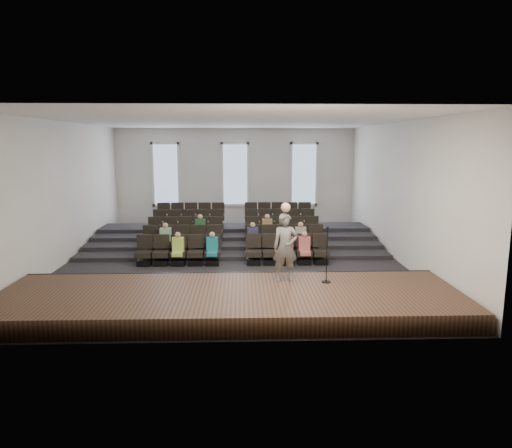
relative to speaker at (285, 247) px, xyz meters
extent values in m
plane|color=black|center=(-1.50, 4.14, -1.43)|extent=(14.00, 14.00, 0.00)
cube|color=white|center=(-1.50, 4.14, 3.58)|extent=(12.00, 14.00, 0.02)
cube|color=white|center=(-1.50, 11.16, 1.07)|extent=(12.00, 0.04, 5.00)
cube|color=white|center=(-1.50, -2.88, 1.07)|extent=(12.00, 0.04, 5.00)
cube|color=white|center=(-7.52, 4.14, 1.07)|extent=(0.04, 14.00, 5.00)
cube|color=white|center=(4.52, 4.14, 1.07)|extent=(0.04, 14.00, 5.00)
cube|color=#4F3022|center=(-1.50, -0.96, -1.18)|extent=(11.80, 3.60, 0.50)
cube|color=black|center=(-1.50, 0.81, -1.18)|extent=(11.80, 0.06, 0.52)
cube|color=black|center=(-1.50, 6.46, -1.36)|extent=(11.80, 4.80, 0.15)
cube|color=black|center=(-1.50, 6.99, -1.28)|extent=(11.80, 3.75, 0.30)
cube|color=black|center=(-1.50, 7.51, -1.21)|extent=(11.80, 2.70, 0.45)
cube|color=black|center=(-1.50, 8.04, -1.13)|extent=(11.80, 1.65, 0.60)
cube|color=black|center=(-4.63, 3.54, -1.33)|extent=(0.47, 0.43, 0.20)
cube|color=black|center=(-4.63, 3.54, -1.02)|extent=(0.55, 0.50, 0.19)
cube|color=black|center=(-4.63, 3.75, -0.61)|extent=(0.55, 0.08, 0.50)
cube|color=black|center=(-4.03, 3.54, -1.33)|extent=(0.47, 0.43, 0.20)
cube|color=black|center=(-4.03, 3.54, -1.02)|extent=(0.55, 0.50, 0.19)
cube|color=black|center=(-4.03, 3.75, -0.61)|extent=(0.55, 0.08, 0.50)
cube|color=black|center=(-3.43, 3.54, -1.33)|extent=(0.47, 0.43, 0.20)
cube|color=black|center=(-3.43, 3.54, -1.02)|extent=(0.55, 0.50, 0.19)
cube|color=black|center=(-3.43, 3.75, -0.61)|extent=(0.55, 0.08, 0.50)
cube|color=black|center=(-2.83, 3.54, -1.33)|extent=(0.47, 0.43, 0.20)
cube|color=black|center=(-2.83, 3.54, -1.02)|extent=(0.55, 0.50, 0.19)
cube|color=black|center=(-2.83, 3.75, -0.61)|extent=(0.55, 0.08, 0.50)
cube|color=black|center=(-2.23, 3.54, -1.33)|extent=(0.47, 0.43, 0.20)
cube|color=black|center=(-2.23, 3.54, -1.02)|extent=(0.55, 0.50, 0.19)
cube|color=black|center=(-2.23, 3.75, -0.61)|extent=(0.55, 0.08, 0.50)
cube|color=black|center=(-0.78, 3.54, -1.33)|extent=(0.47, 0.43, 0.20)
cube|color=black|center=(-0.78, 3.54, -1.02)|extent=(0.55, 0.50, 0.19)
cube|color=black|center=(-0.78, 3.75, -0.61)|extent=(0.55, 0.08, 0.50)
cube|color=black|center=(-0.18, 3.54, -1.33)|extent=(0.47, 0.43, 0.20)
cube|color=black|center=(-0.18, 3.54, -1.02)|extent=(0.55, 0.50, 0.19)
cube|color=black|center=(-0.18, 3.75, -0.61)|extent=(0.55, 0.08, 0.50)
cube|color=black|center=(0.42, 3.54, -1.33)|extent=(0.47, 0.43, 0.20)
cube|color=black|center=(0.42, 3.54, -1.02)|extent=(0.55, 0.50, 0.19)
cube|color=black|center=(0.42, 3.75, -0.61)|extent=(0.55, 0.08, 0.50)
cube|color=black|center=(1.02, 3.54, -1.33)|extent=(0.47, 0.43, 0.20)
cube|color=black|center=(1.02, 3.54, -1.02)|extent=(0.55, 0.50, 0.19)
cube|color=black|center=(1.02, 3.75, -0.61)|extent=(0.55, 0.08, 0.50)
cube|color=black|center=(1.62, 3.54, -1.33)|extent=(0.47, 0.43, 0.20)
cube|color=black|center=(1.62, 3.54, -1.02)|extent=(0.55, 0.50, 0.19)
cube|color=black|center=(1.62, 3.75, -0.61)|extent=(0.55, 0.08, 0.50)
cube|color=black|center=(-4.63, 4.59, -1.18)|extent=(0.47, 0.43, 0.20)
cube|color=black|center=(-4.63, 4.59, -0.87)|extent=(0.55, 0.50, 0.19)
cube|color=black|center=(-4.63, 4.80, -0.46)|extent=(0.55, 0.08, 0.50)
cube|color=black|center=(-4.03, 4.59, -1.18)|extent=(0.47, 0.43, 0.20)
cube|color=black|center=(-4.03, 4.59, -0.87)|extent=(0.55, 0.50, 0.19)
cube|color=black|center=(-4.03, 4.80, -0.46)|extent=(0.55, 0.08, 0.50)
cube|color=black|center=(-3.43, 4.59, -1.18)|extent=(0.47, 0.43, 0.20)
cube|color=black|center=(-3.43, 4.59, -0.87)|extent=(0.55, 0.50, 0.19)
cube|color=black|center=(-3.43, 4.80, -0.46)|extent=(0.55, 0.08, 0.50)
cube|color=black|center=(-2.83, 4.59, -1.18)|extent=(0.47, 0.43, 0.20)
cube|color=black|center=(-2.83, 4.59, -0.87)|extent=(0.55, 0.50, 0.19)
cube|color=black|center=(-2.83, 4.80, -0.46)|extent=(0.55, 0.08, 0.50)
cube|color=black|center=(-2.23, 4.59, -1.18)|extent=(0.47, 0.43, 0.20)
cube|color=black|center=(-2.23, 4.59, -0.87)|extent=(0.55, 0.50, 0.19)
cube|color=black|center=(-2.23, 4.80, -0.46)|extent=(0.55, 0.08, 0.50)
cube|color=black|center=(-0.78, 4.59, -1.18)|extent=(0.47, 0.43, 0.20)
cube|color=black|center=(-0.78, 4.59, -0.87)|extent=(0.55, 0.50, 0.19)
cube|color=black|center=(-0.78, 4.80, -0.46)|extent=(0.55, 0.08, 0.50)
cube|color=black|center=(-0.18, 4.59, -1.18)|extent=(0.47, 0.43, 0.20)
cube|color=black|center=(-0.18, 4.59, -0.87)|extent=(0.55, 0.50, 0.19)
cube|color=black|center=(-0.18, 4.80, -0.46)|extent=(0.55, 0.08, 0.50)
cube|color=black|center=(0.42, 4.59, -1.18)|extent=(0.47, 0.43, 0.20)
cube|color=black|center=(0.42, 4.59, -0.87)|extent=(0.55, 0.50, 0.19)
cube|color=black|center=(0.42, 4.80, -0.46)|extent=(0.55, 0.08, 0.50)
cube|color=black|center=(1.02, 4.59, -1.18)|extent=(0.47, 0.43, 0.20)
cube|color=black|center=(1.02, 4.59, -0.87)|extent=(0.55, 0.50, 0.19)
cube|color=black|center=(1.02, 4.80, -0.46)|extent=(0.55, 0.08, 0.50)
cube|color=black|center=(1.62, 4.59, -1.18)|extent=(0.47, 0.43, 0.20)
cube|color=black|center=(1.62, 4.59, -0.87)|extent=(0.55, 0.50, 0.19)
cube|color=black|center=(1.62, 4.80, -0.46)|extent=(0.55, 0.08, 0.50)
cube|color=black|center=(-4.63, 5.64, -1.03)|extent=(0.47, 0.42, 0.20)
cube|color=black|center=(-4.63, 5.64, -0.72)|extent=(0.55, 0.50, 0.19)
cube|color=black|center=(-4.63, 5.85, -0.31)|extent=(0.55, 0.08, 0.50)
cube|color=black|center=(-4.03, 5.64, -1.03)|extent=(0.47, 0.42, 0.20)
cube|color=black|center=(-4.03, 5.64, -0.72)|extent=(0.55, 0.50, 0.19)
cube|color=black|center=(-4.03, 5.85, -0.31)|extent=(0.55, 0.08, 0.50)
cube|color=black|center=(-3.43, 5.64, -1.03)|extent=(0.47, 0.42, 0.20)
cube|color=black|center=(-3.43, 5.64, -0.72)|extent=(0.55, 0.50, 0.19)
cube|color=black|center=(-3.43, 5.85, -0.31)|extent=(0.55, 0.08, 0.50)
cube|color=black|center=(-2.83, 5.64, -1.03)|extent=(0.47, 0.42, 0.20)
cube|color=black|center=(-2.83, 5.64, -0.72)|extent=(0.55, 0.50, 0.19)
cube|color=black|center=(-2.83, 5.85, -0.31)|extent=(0.55, 0.08, 0.50)
cube|color=black|center=(-2.23, 5.64, -1.03)|extent=(0.47, 0.42, 0.20)
cube|color=black|center=(-2.23, 5.64, -0.72)|extent=(0.55, 0.50, 0.19)
cube|color=black|center=(-2.23, 5.85, -0.31)|extent=(0.55, 0.08, 0.50)
cube|color=black|center=(-0.78, 5.64, -1.03)|extent=(0.47, 0.42, 0.20)
cube|color=black|center=(-0.78, 5.64, -0.72)|extent=(0.55, 0.50, 0.19)
cube|color=black|center=(-0.78, 5.85, -0.31)|extent=(0.55, 0.08, 0.50)
cube|color=black|center=(-0.18, 5.64, -1.03)|extent=(0.47, 0.42, 0.20)
cube|color=black|center=(-0.18, 5.64, -0.72)|extent=(0.55, 0.50, 0.19)
cube|color=black|center=(-0.18, 5.85, -0.31)|extent=(0.55, 0.08, 0.50)
cube|color=black|center=(0.42, 5.64, -1.03)|extent=(0.47, 0.42, 0.20)
cube|color=black|center=(0.42, 5.64, -0.72)|extent=(0.55, 0.50, 0.19)
cube|color=black|center=(0.42, 5.85, -0.31)|extent=(0.55, 0.08, 0.50)
cube|color=black|center=(1.02, 5.64, -1.03)|extent=(0.47, 0.42, 0.20)
cube|color=black|center=(1.02, 5.64, -0.72)|extent=(0.55, 0.50, 0.19)
cube|color=black|center=(1.02, 5.85, -0.31)|extent=(0.55, 0.08, 0.50)
cube|color=black|center=(1.62, 5.64, -1.03)|extent=(0.47, 0.42, 0.20)
cube|color=black|center=(1.62, 5.64, -0.72)|extent=(0.55, 0.50, 0.19)
cube|color=black|center=(1.62, 5.85, -0.31)|extent=(0.55, 0.08, 0.50)
cube|color=black|center=(-4.63, 6.69, -0.88)|extent=(0.47, 0.42, 0.20)
cube|color=black|center=(-4.63, 6.69, -0.57)|extent=(0.55, 0.50, 0.19)
cube|color=black|center=(-4.63, 6.90, -0.16)|extent=(0.55, 0.08, 0.50)
cube|color=black|center=(-4.03, 6.69, -0.88)|extent=(0.47, 0.42, 0.20)
cube|color=black|center=(-4.03, 6.69, -0.57)|extent=(0.55, 0.50, 0.19)
cube|color=black|center=(-4.03, 6.90, -0.16)|extent=(0.55, 0.08, 0.50)
cube|color=black|center=(-3.43, 6.69, -0.88)|extent=(0.47, 0.42, 0.20)
cube|color=black|center=(-3.43, 6.69, -0.57)|extent=(0.55, 0.50, 0.19)
cube|color=black|center=(-3.43, 6.90, -0.16)|extent=(0.55, 0.08, 0.50)
cube|color=black|center=(-2.83, 6.69, -0.88)|extent=(0.47, 0.42, 0.20)
cube|color=black|center=(-2.83, 6.69, -0.57)|extent=(0.55, 0.50, 0.19)
cube|color=black|center=(-2.83, 6.90, -0.16)|extent=(0.55, 0.08, 0.50)
cube|color=black|center=(-2.23, 6.69, -0.88)|extent=(0.47, 0.42, 0.20)
cube|color=black|center=(-2.23, 6.69, -0.57)|extent=(0.55, 0.50, 0.19)
cube|color=black|center=(-2.23, 6.90, -0.16)|extent=(0.55, 0.08, 0.50)
cube|color=black|center=(-0.78, 6.69, -0.88)|extent=(0.47, 0.42, 0.20)
cube|color=black|center=(-0.78, 6.69, -0.57)|extent=(0.55, 0.50, 0.19)
cube|color=black|center=(-0.78, 6.90, -0.16)|extent=(0.55, 0.08, 0.50)
cube|color=black|center=(-0.18, 6.69, -0.88)|extent=(0.47, 0.42, 0.20)
cube|color=black|center=(-0.18, 6.69, -0.57)|extent=(0.55, 0.50, 0.19)
cube|color=black|center=(-0.18, 6.90, -0.16)|extent=(0.55, 0.08, 0.50)
cube|color=black|center=(0.42, 6.69, -0.88)|extent=(0.47, 0.42, 0.20)
cube|color=black|center=(0.42, 6.69, -0.57)|extent=(0.55, 0.50, 0.19)
cube|color=black|center=(0.42, 6.90, -0.16)|extent=(0.55, 0.08, 0.50)
cube|color=black|center=(1.02, 6.69, -0.88)|extent=(0.47, 0.42, 0.20)
cube|color=black|center=(1.02, 6.69, -0.57)|extent=(0.55, 0.50, 0.19)
cube|color=black|center=(1.02, 6.90, -0.16)|extent=(0.55, 0.08, 0.50)
cube|color=black|center=(1.62, 6.69, -0.88)|extent=(0.47, 0.42, 0.20)
cube|color=black|center=(1.62, 6.69, -0.57)|extent=(0.55, 0.50, 0.19)
cube|color=black|center=(1.62, 6.90, -0.16)|extent=(0.55, 0.08, 0.50)
cube|color=black|center=(-4.63, 7.74, -0.73)|extent=(0.47, 0.42, 0.20)
cube|color=black|center=(-4.63, 7.74, -0.42)|extent=(0.55, 0.50, 0.19)
cube|color=black|center=(-4.63, 7.95, -0.01)|extent=(0.55, 0.08, 0.50)
cube|color=black|center=(-4.03, 7.74, -0.73)|extent=(0.47, 0.42, 0.20)
cube|color=black|center=(-4.03, 7.74, -0.42)|extent=(0.55, 0.50, 0.19)
cube|color=black|center=(-4.03, 7.95, -0.01)|extent=(0.55, 0.08, 0.50)
cube|color=black|center=(-3.43, 7.74, -0.73)|extent=(0.47, 0.42, 0.20)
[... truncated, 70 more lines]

